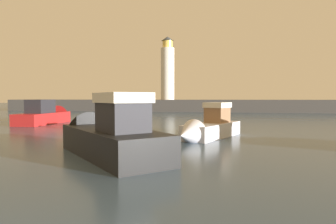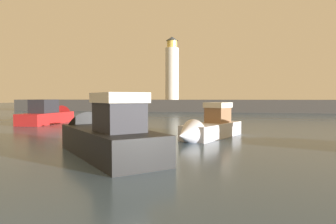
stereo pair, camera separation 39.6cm
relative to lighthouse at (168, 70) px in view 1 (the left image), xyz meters
name	(u,v)px [view 1 (the left image)]	position (x,y,z in m)	size (l,w,h in m)	color
ground_plane	(186,124)	(6.57, -26.31, -7.53)	(220.00, 220.00, 0.00)	#384C60
breakwater	(204,106)	(6.57, 0.00, -6.47)	(74.27, 6.06, 2.12)	#423F3D
lighthouse	(168,70)	(0.00, 0.00, 0.00)	(2.43, 2.43, 11.42)	silver
motorboat_0	(102,135)	(4.75, -41.53, -6.76)	(7.28, 7.51, 3.10)	black
motorboat_2	(207,128)	(9.09, -36.00, -6.89)	(3.99, 6.51, 2.44)	silver
motorboat_4	(50,115)	(-6.71, -27.23, -6.80)	(2.45, 8.06, 2.80)	#B21E1E
mooring_buoy	(100,124)	(1.07, -33.25, -7.04)	(0.97, 0.97, 0.97)	#EA5919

